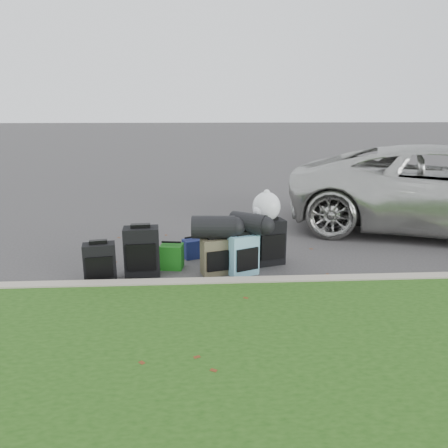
{
  "coord_description": "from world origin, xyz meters",
  "views": [
    {
      "loc": [
        -0.47,
        -6.11,
        2.25
      ],
      "look_at": [
        -0.1,
        0.2,
        0.55
      ],
      "focal_mm": 35.0,
      "sensor_mm": 36.0,
      "label": 1
    }
  ],
  "objects": [
    {
      "name": "suitcase_teal",
      "position": [
        0.12,
        -0.45,
        0.28
      ],
      "size": [
        0.46,
        0.37,
        0.57
      ],
      "primitive_type": "cube",
      "rotation": [
        0.0,
        0.0,
        0.41
      ],
      "color": "#5E95B5",
      "rests_on": "ground"
    },
    {
      "name": "tote_green",
      "position": [
        -0.87,
        -0.16,
        0.18
      ],
      "size": [
        0.34,
        0.29,
        0.35
      ],
      "primitive_type": "cube",
      "rotation": [
        0.0,
        0.0,
        -0.15
      ],
      "color": "#186416",
      "rests_on": "ground"
    },
    {
      "name": "tote_navy",
      "position": [
        -0.58,
        0.28,
        0.14
      ],
      "size": [
        0.33,
        0.3,
        0.29
      ],
      "primitive_type": "cube",
      "rotation": [
        0.0,
        0.0,
        0.38
      ],
      "color": "navy",
      "rests_on": "ground"
    },
    {
      "name": "suitcase_small_black",
      "position": [
        -1.79,
        -0.58,
        0.26
      ],
      "size": [
        0.45,
        0.3,
        0.52
      ],
      "primitive_type": "cube",
      "rotation": [
        0.0,
        0.0,
        0.18
      ],
      "color": "black",
      "rests_on": "ground"
    },
    {
      "name": "ground",
      "position": [
        0.0,
        0.0,
        0.0
      ],
      "size": [
        120.0,
        120.0,
        0.0
      ],
      "primitive_type": "plane",
      "color": "#383535",
      "rests_on": "ground"
    },
    {
      "name": "duffel_left",
      "position": [
        -0.28,
        -0.39,
        0.67
      ],
      "size": [
        0.61,
        0.36,
        0.32
      ],
      "primitive_type": "cylinder",
      "rotation": [
        0.0,
        1.57,
        -0.07
      ],
      "color": "black",
      "rests_on": "suitcase_olive"
    },
    {
      "name": "trash_bag",
      "position": [
        0.49,
        -0.06,
        0.87
      ],
      "size": [
        0.4,
        0.4,
        0.4
      ],
      "primitive_type": "sphere",
      "color": "white",
      "rests_on": "suitcase_large_black_right"
    },
    {
      "name": "suitcase_large_black_left",
      "position": [
        -1.26,
        -0.4,
        0.34
      ],
      "size": [
        0.49,
        0.32,
        0.68
      ],
      "primitive_type": "cube",
      "rotation": [
        0.0,
        0.0,
        0.08
      ],
      "color": "black",
      "rests_on": "ground"
    },
    {
      "name": "suv",
      "position": [
        4.1,
        1.5,
        0.79
      ],
      "size": [
        6.24,
        4.49,
        1.58
      ],
      "primitive_type": "imported",
      "rotation": [
        0.0,
        0.0,
        1.2
      ],
      "color": "#B7B7B2",
      "rests_on": "ground"
    },
    {
      "name": "curb",
      "position": [
        0.0,
        -1.0,
        0.07
      ],
      "size": [
        120.0,
        0.18,
        0.15
      ],
      "primitive_type": "cube",
      "color": "#9E937F",
      "rests_on": "ground"
    },
    {
      "name": "suitcase_large_black_right",
      "position": [
        0.54,
        -0.05,
        0.33
      ],
      "size": [
        0.5,
        0.38,
        0.67
      ],
      "primitive_type": "cube",
      "rotation": [
        0.0,
        0.0,
        0.27
      ],
      "color": "black",
      "rests_on": "ground"
    },
    {
      "name": "suitcase_olive",
      "position": [
        -0.26,
        -0.42,
        0.25
      ],
      "size": [
        0.42,
        0.32,
        0.51
      ],
      "primitive_type": "cube",
      "rotation": [
        0.0,
        0.0,
        0.27
      ],
      "color": "#423D2B",
      "rests_on": "ground"
    },
    {
      "name": "duffel_right",
      "position": [
        0.21,
        -0.35,
        0.71
      ],
      "size": [
        0.58,
        0.52,
        0.28
      ],
      "primitive_type": "cylinder",
      "rotation": [
        0.0,
        1.57,
        -0.61
      ],
      "color": "black",
      "rests_on": "suitcase_teal"
    }
  ]
}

